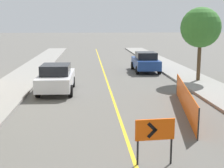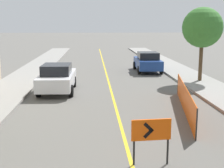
{
  "view_description": "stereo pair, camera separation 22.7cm",
  "coord_description": "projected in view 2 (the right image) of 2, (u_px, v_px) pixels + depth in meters",
  "views": [
    {
      "loc": [
        -1.26,
        7.77,
        3.8
      ],
      "look_at": [
        -0.14,
        22.23,
        1.0
      ],
      "focal_mm": 50.0,
      "sensor_mm": 36.0,
      "label": 1
    },
    {
      "loc": [
        -1.03,
        7.75,
        3.8
      ],
      "look_at": [
        -0.14,
        22.23,
        1.0
      ],
      "focal_mm": 50.0,
      "sensor_mm": 36.0,
      "label": 2
    }
  ],
  "objects": [
    {
      "name": "arrow_barricade_primary",
      "position": [
        151.0,
        132.0,
        8.39
      ],
      "size": [
        1.09,
        0.15,
        1.29
      ],
      "rotation": [
        0.0,
        0.0,
        0.08
      ],
      "color": "#EF560C",
      "rests_on": "ground_plane"
    },
    {
      "name": "lane_stripe",
      "position": [
        109.0,
        82.0,
        20.79
      ],
      "size": [
        0.12,
        56.33,
        0.01
      ],
      "color": "gold",
      "rests_on": "ground_plane"
    },
    {
      "name": "safety_mesh_fence",
      "position": [
        185.0,
        99.0,
        13.64
      ],
      "size": [
        1.34,
        7.03,
        1.11
      ],
      "rotation": [
        0.0,
        0.0,
        1.39
      ],
      "color": "#EF560C",
      "rests_on": "ground_plane"
    },
    {
      "name": "parked_car_curb_mid",
      "position": [
        148.0,
        62.0,
        25.13
      ],
      "size": [
        1.95,
        4.34,
        1.59
      ],
      "rotation": [
        0.0,
        0.0,
        -0.02
      ],
      "color": "navy",
      "rests_on": "ground_plane"
    },
    {
      "name": "sidewalk_left",
      "position": [
        19.0,
        82.0,
        20.42
      ],
      "size": [
        2.66,
        56.33,
        0.14
      ],
      "color": "gray",
      "rests_on": "ground_plane"
    },
    {
      "name": "parked_car_curb_near",
      "position": [
        57.0,
        78.0,
        17.63
      ],
      "size": [
        1.94,
        4.34,
        1.59
      ],
      "rotation": [
        0.0,
        0.0,
        -0.02
      ],
      "color": "silver",
      "rests_on": "ground_plane"
    },
    {
      "name": "sidewalk_right",
      "position": [
        195.0,
        80.0,
        21.13
      ],
      "size": [
        2.66,
        56.33,
        0.14
      ],
      "color": "gray",
      "rests_on": "ground_plane"
    },
    {
      "name": "street_tree_right_near",
      "position": [
        202.0,
        28.0,
        19.93
      ],
      "size": [
        2.58,
        2.58,
        4.73
      ],
      "color": "#4C3823",
      "rests_on": "sidewalk_right"
    }
  ]
}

